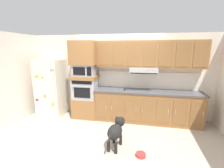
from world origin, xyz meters
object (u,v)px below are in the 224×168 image
Objects in this scene: microwave at (85,70)px; dog at (116,130)px; built_in_oven at (86,88)px; dog_food_bowl at (141,155)px; refrigerator at (51,88)px; screwdriver at (125,89)px.

dog is (1.19, -1.38, -1.08)m from microwave.
microwave is 0.71× the size of dog.
built_in_oven is at bearing 49.95° from dog.
dog_food_bowl is at bearing -43.39° from built_in_oven.
built_in_oven is at bearing 3.50° from refrigerator.
refrigerator is at bearing -179.28° from screwdriver.
microwave reaches higher than built_in_oven.
refrigerator is at bearing 151.10° from dog_food_bowl.
refrigerator is 11.11× the size of screwdriver.
microwave is 4.06× the size of screwdriver.
microwave reaches higher than dog.
screwdriver is 1.45m from dog.
screwdriver reaches higher than dog.
microwave reaches higher than dog_food_bowl.
refrigerator is 1.25m from microwave.
refrigerator is 1.11m from built_in_oven.
microwave is 3.22× the size of dog_food_bowl.
dog_food_bowl is (0.51, -1.59, -0.90)m from screwdriver.
refrigerator reaches higher than built_in_oven.
microwave is (1.11, 0.07, 0.58)m from refrigerator.
screwdriver is 1.90m from dog_food_bowl.
screwdriver is 0.79× the size of dog_food_bowl.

